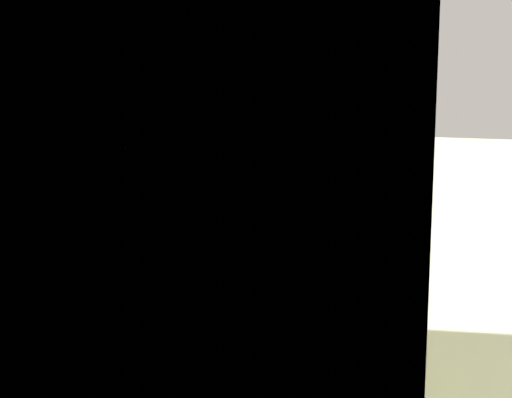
% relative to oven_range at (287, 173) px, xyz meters
% --- Properties ---
extents(wall_back, '(4.48, 0.12, 2.58)m').
position_rel_oven_range_xyz_m(wall_back, '(-1.84, 0.37, 0.83)').
color(wall_back, '#F0DD8A').
rests_on(wall_back, ground_plane).
extents(oven_range, '(0.59, 0.63, 1.07)m').
position_rel_oven_range_xyz_m(oven_range, '(0.00, 0.00, 0.00)').
color(oven_range, black).
rests_on(oven_range, ground_plane).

